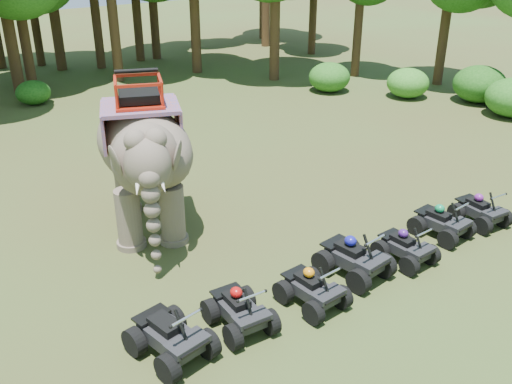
# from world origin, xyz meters

# --- Properties ---
(ground) EXTENTS (110.00, 110.00, 0.00)m
(ground) POSITION_xyz_m (0.00, 0.00, 0.00)
(ground) COLOR #47381E
(ground) RESTS_ON ground
(elephant) EXTENTS (4.38, 6.10, 4.69)m
(elephant) POSITION_xyz_m (-1.73, 4.42, 2.34)
(elephant) COLOR brown
(elephant) RESTS_ON ground
(atv_0) EXTENTS (1.62, 2.02, 1.34)m
(atv_0) POSITION_xyz_m (-3.95, -1.21, 0.67)
(atv_0) COLOR black
(atv_0) RESTS_ON ground
(atv_1) EXTENTS (1.31, 1.73, 1.23)m
(atv_1) POSITION_xyz_m (-2.22, -1.28, 0.62)
(atv_1) COLOR black
(atv_1) RESTS_ON ground
(atv_2) EXTENTS (1.30, 1.71, 1.21)m
(atv_2) POSITION_xyz_m (-0.31, -1.59, 0.60)
(atv_2) COLOR black
(atv_2) RESTS_ON ground
(atv_3) EXTENTS (1.55, 1.98, 1.36)m
(atv_3) POSITION_xyz_m (1.45, -1.22, 0.68)
(atv_3) COLOR black
(atv_3) RESTS_ON ground
(atv_4) EXTENTS (1.21, 1.61, 1.15)m
(atv_4) POSITION_xyz_m (3.08, -1.56, 0.58)
(atv_4) COLOR black
(atv_4) RESTS_ON ground
(atv_5) EXTENTS (1.33, 1.74, 1.21)m
(atv_5) POSITION_xyz_m (5.06, -1.22, 0.61)
(atv_5) COLOR black
(atv_5) RESTS_ON ground
(atv_6) EXTENTS (1.28, 1.68, 1.18)m
(atv_6) POSITION_xyz_m (6.68, -1.40, 0.59)
(atv_6) COLOR black
(atv_6) RESTS_ON ground
(tree_0) EXTENTS (6.04, 6.04, 8.63)m
(tree_0) POSITION_xyz_m (0.00, 23.07, 4.32)
(tree_0) COLOR #195114
(tree_0) RESTS_ON ground
(tree_1) EXTENTS (6.34, 6.34, 9.05)m
(tree_1) POSITION_xyz_m (4.71, 21.89, 4.53)
(tree_1) COLOR #195114
(tree_1) RESTS_ON ground
(tree_4) EXTENTS (4.89, 4.89, 6.98)m
(tree_4) POSITION_xyz_m (17.00, 14.66, 3.49)
(tree_4) COLOR #195114
(tree_4) RESTS_ON ground
(tree_5) EXTENTS (5.64, 5.64, 8.06)m
(tree_5) POSITION_xyz_m (19.50, 10.41, 4.03)
(tree_5) COLOR #195114
(tree_5) RESTS_ON ground
(tree_27) EXTENTS (5.27, 5.27, 7.52)m
(tree_27) POSITION_xyz_m (2.17, 28.71, 3.76)
(tree_27) COLOR #195114
(tree_27) RESTS_ON ground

